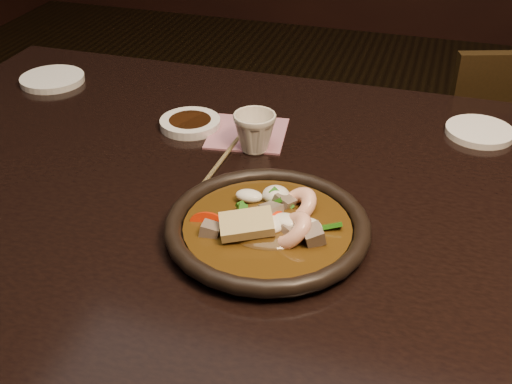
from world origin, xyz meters
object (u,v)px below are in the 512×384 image
(plate, at_px, (267,228))
(tea_cup, at_px, (255,131))
(chair, at_px, (494,179))
(table, at_px, (319,241))

(plate, xyz_separation_m, tea_cup, (-0.09, 0.23, 0.02))
(chair, height_order, tea_cup, tea_cup)
(chair, bearing_deg, plate, 46.62)
(table, relative_size, plate, 5.62)
(table, bearing_deg, chair, 65.51)
(chair, distance_m, plate, 0.92)
(table, distance_m, plate, 0.15)
(table, distance_m, tea_cup, 0.22)
(table, height_order, tea_cup, tea_cup)
(plate, height_order, tea_cup, tea_cup)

